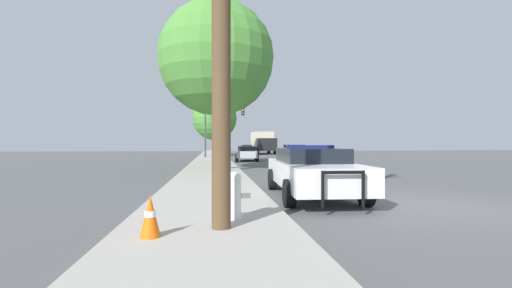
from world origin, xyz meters
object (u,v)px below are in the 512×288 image
Objects in this scene: traffic_light at (221,120)px; tree_sidewalk_mid at (220,90)px; fire_hydrant at (234,194)px; car_background_distant at (247,149)px; police_car at (312,170)px; car_background_midblock at (247,153)px; tree_sidewalk_far at (215,118)px; tree_sidewalk_near at (216,58)px; box_truck at (263,142)px; traffic_cone at (150,216)px; car_background_oncoming at (294,152)px.

traffic_light is 8.37m from tree_sidewalk_mid.
car_background_distant is (4.50, 43.22, 0.08)m from fire_hydrant.
police_car is 18.87m from car_background_midblock.
tree_sidewalk_far is (-2.59, 11.24, 3.66)m from car_background_midblock.
tree_sidewalk_near reaches higher than tree_sidewalk_mid.
box_truck reaches higher than car_background_midblock.
car_background_midblock is 6.85× the size of traffic_cone.
car_background_oncoming is 4.37m from car_background_midblock.
tree_sidewalk_mid is at bearing 85.95° from traffic_cone.
car_background_distant is (4.12, 16.44, -3.08)m from traffic_light.
car_background_distant is 7.10× the size of traffic_cone.
police_car is 0.59× the size of tree_sidewalk_near.
car_background_oncoming is (4.26, 19.84, -0.02)m from police_car.
car_background_distant is 0.61× the size of tree_sidewalk_mid.
car_background_oncoming is at bearing 71.72° from traffic_cone.
box_truck is at bearing 66.07° from traffic_light.
fire_hydrant is at bearing -96.61° from car_background_distant.
car_background_distant is 11.59m from tree_sidewalk_far.
car_background_oncoming is 0.64× the size of box_truck.
car_background_oncoming is 17.33m from box_truck.
box_truck is at bearing 46.82° from tree_sidewalk_far.
car_background_distant is at bearing 82.54° from traffic_cone.
tree_sidewalk_near is at bearing -70.60° from police_car.
traffic_cone is (-7.69, -41.35, -1.18)m from box_truck.
car_background_midblock reaches higher than traffic_cone.
tree_sidewalk_far is at bearing -52.26° from car_background_oncoming.
tree_sidewalk_far is at bearing 91.17° from tree_sidewalk_mid.
fire_hydrant is at bearing 55.63° from police_car.
tree_sidewalk_far reaches higher than car_background_midblock.
car_background_midblock is (2.38, 22.05, 0.08)m from fire_hydrant.
box_truck is 0.78× the size of tree_sidewalk_near.
fire_hydrant is 0.10× the size of tree_sidewalk_near.
police_car reaches higher than car_background_distant.
tree_sidewalk_far reaches higher than police_car.
tree_sidewalk_mid is 20.26m from traffic_cone.
car_background_midblock is at bearing -96.39° from car_background_distant.
car_background_oncoming is 25.33m from traffic_cone.
box_truck is 10.01m from tree_sidewalk_far.
fire_hydrant reaches higher than traffic_cone.
police_car is 23.88m from traffic_light.
box_truck reaches higher than car_background_distant.
car_background_distant is 0.65× the size of box_truck.
fire_hydrant is 0.17× the size of traffic_light.
tree_sidewalk_mid is at bearing 71.19° from box_truck.
car_background_midblock is 6.26m from tree_sidewalk_mid.
tree_sidewalk_mid is 11.65× the size of traffic_cone.
fire_hydrant is at bearing -90.81° from traffic_light.
box_truck is 1.02× the size of tree_sidewalk_far.
traffic_light is at bearing 86.54° from traffic_cone.
tree_sidewalk_near is (-6.60, -28.55, 4.31)m from box_truck.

